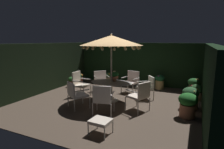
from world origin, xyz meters
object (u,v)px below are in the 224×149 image
patio_dining_table (111,85)px  patio_chair_northeast (76,93)px  potted_plant_right_near (80,78)px  potted_plant_left_near (190,98)px  centerpiece_planter (114,75)px  patio_chair_southwest (131,80)px  patio_chair_north (79,82)px  potted_plant_left_far (194,85)px  patio_chair_west (101,80)px  potted_plant_right_far (72,82)px  patio_chair_east (103,98)px  patio_umbrella (111,41)px  potted_plant_back_right (109,77)px  patio_chair_southeast (140,94)px  potted_plant_back_left (160,81)px  potted_plant_back_center (188,104)px  potted_plant_front_corner (197,92)px  ottoman_footrest (101,122)px  patio_chair_south (147,86)px

patio_dining_table → patio_chair_northeast: patio_chair_northeast is taller
patio_chair_northeast → potted_plant_right_near: patio_chair_northeast is taller
patio_dining_table → potted_plant_left_near: size_ratio=2.21×
centerpiece_planter → patio_chair_southwest: centerpiece_planter is taller
patio_chair_southwest → patio_chair_north: bearing=-141.4°
patio_chair_southwest → potted_plant_left_far: 2.70m
patio_chair_southwest → patio_chair_west: size_ratio=1.04×
potted_plant_right_far → patio_chair_east: bearing=-39.3°
patio_chair_northeast → patio_chair_east: bearing=-9.0°
patio_umbrella → centerpiece_planter: size_ratio=6.22×
patio_dining_table → potted_plant_back_right: patio_dining_table is taller
patio_chair_southeast → potted_plant_back_right: 4.43m
potted_plant_back_left → potted_plant_right_near: size_ratio=1.41×
potted_plant_right_far → patio_umbrella: bearing=-22.7°
potted_plant_right_far → patio_chair_northeast: bearing=-50.3°
patio_chair_north → patio_chair_east: size_ratio=1.06×
patio_chair_east → potted_plant_right_near: size_ratio=2.02×
potted_plant_back_right → potted_plant_right_far: bearing=-127.6°
patio_chair_southeast → potted_plant_back_center: bearing=5.2°
patio_chair_northeast → patio_chair_east: patio_chair_east is taller
centerpiece_planter → potted_plant_left_far: 3.59m
potted_plant_left_near → potted_plant_back_left: bearing=122.6°
potted_plant_back_center → potted_plant_right_near: bearing=155.3°
patio_chair_east → potted_plant_back_right: (-1.82, 4.24, -0.28)m
patio_chair_northeast → potted_plant_right_near: size_ratio=1.88×
potted_plant_left_far → potted_plant_front_corner: bearing=-80.7°
patio_chair_southeast → patio_chair_southwest: (-0.99, 2.02, -0.02)m
patio_dining_table → ottoman_footrest: size_ratio=3.18×
potted_plant_right_near → potted_plant_right_far: bearing=-80.2°
patio_chair_west → patio_umbrella: bearing=-45.9°
patio_umbrella → patio_chair_south: size_ratio=2.85×
patio_chair_west → potted_plant_right_near: 2.24m
centerpiece_planter → ottoman_footrest: (0.83, -2.68, -0.65)m
potted_plant_left_near → patio_chair_east: bearing=-144.3°
potted_plant_back_left → potted_plant_left_far: bearing=-11.3°
potted_plant_back_left → potted_plant_back_center: bearing=-65.3°
potted_plant_front_corner → potted_plant_left_far: bearing=99.3°
patio_chair_southeast → potted_plant_back_center: patio_chair_southeast is taller
patio_chair_south → potted_plant_back_left: bearing=84.6°
patio_chair_south → potted_plant_right_near: bearing=162.1°
potted_plant_front_corner → potted_plant_left_far: size_ratio=0.89×
potted_plant_front_corner → potted_plant_left_near: size_ratio=0.83×
patio_umbrella → potted_plant_left_far: bearing=38.9°
patio_chair_west → patio_chair_south: bearing=-5.5°
potted_plant_left_near → patio_chair_west: bearing=169.8°
patio_dining_table → patio_umbrella: patio_umbrella is taller
patio_chair_east → potted_plant_back_left: (0.99, 4.02, -0.20)m
potted_plant_back_right → potted_plant_front_corner: potted_plant_front_corner is taller
patio_chair_south → ottoman_footrest: patio_chair_south is taller
patio_chair_north → potted_plant_back_center: 4.27m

